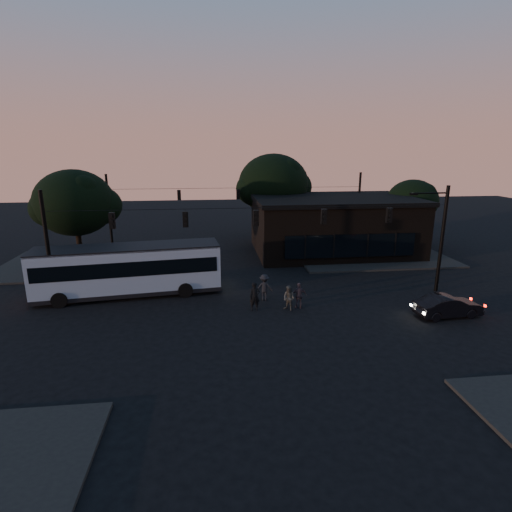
{
  "coord_description": "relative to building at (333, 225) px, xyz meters",
  "views": [
    {
      "loc": [
        -2.96,
        -21.33,
        9.82
      ],
      "look_at": [
        0.0,
        4.0,
        3.0
      ],
      "focal_mm": 28.0,
      "sensor_mm": 36.0,
      "label": 1
    }
  ],
  "objects": [
    {
      "name": "sidewalk_far_left",
      "position": [
        -23.0,
        -1.97,
        -2.63
      ],
      "size": [
        14.0,
        10.0,
        0.15
      ],
      "primitive_type": "cube",
      "color": "black",
      "rests_on": "ground"
    },
    {
      "name": "pedestrian_d",
      "position": [
        -8.47,
        -12.32,
        -1.8
      ],
      "size": [
        1.25,
        0.82,
        1.81
      ],
      "primitive_type": "imported",
      "rotation": [
        0.0,
        0.0,
        3.01
      ],
      "color": "black",
      "rests_on": "ground"
    },
    {
      "name": "bus",
      "position": [
        -17.6,
        -10.21,
        -0.75
      ],
      "size": [
        12.64,
        4.33,
        3.49
      ],
      "rotation": [
        0.0,
        0.0,
        0.12
      ],
      "color": "#8F9FB6",
      "rests_on": "ground"
    },
    {
      "name": "signal_rig_near",
      "position": [
        -9.0,
        -11.97,
        1.74
      ],
      "size": [
        26.24,
        0.3,
        7.5
      ],
      "color": "black",
      "rests_on": "ground"
    },
    {
      "name": "ground",
      "position": [
        -9.0,
        -15.97,
        -2.71
      ],
      "size": [
        120.0,
        120.0,
        0.0
      ],
      "primitive_type": "plane",
      "color": "black",
      "rests_on": "ground"
    },
    {
      "name": "tree_left",
      "position": [
        -23.0,
        -2.97,
        2.86
      ],
      "size": [
        6.4,
        6.4,
        8.3
      ],
      "color": "black",
      "rests_on": "ground"
    },
    {
      "name": "tree_behind",
      "position": [
        -5.0,
        6.03,
        3.48
      ],
      "size": [
        7.6,
        7.6,
        9.43
      ],
      "color": "black",
      "rests_on": "ground"
    },
    {
      "name": "pedestrian_b",
      "position": [
        -7.18,
        -14.22,
        -1.91
      ],
      "size": [
        0.97,
        0.98,
        1.59
      ],
      "primitive_type": "imported",
      "rotation": [
        0.0,
        0.0,
        -0.8
      ],
      "color": "#3F3F3A",
      "rests_on": "ground"
    },
    {
      "name": "signal_rig_far",
      "position": [
        -9.0,
        4.03,
        1.5
      ],
      "size": [
        26.24,
        0.3,
        7.5
      ],
      "color": "black",
      "rests_on": "ground"
    },
    {
      "name": "sidewalk_far_right",
      "position": [
        3.0,
        -1.97,
        -2.63
      ],
      "size": [
        14.0,
        10.0,
        0.15
      ],
      "primitive_type": "cube",
      "color": "black",
      "rests_on": "ground"
    },
    {
      "name": "pedestrian_a",
      "position": [
        -9.31,
        -13.97,
        -1.8
      ],
      "size": [
        0.67,
        0.45,
        1.82
      ],
      "primitive_type": "imported",
      "rotation": [
        0.0,
        0.0,
        0.02
      ],
      "color": "black",
      "rests_on": "ground"
    },
    {
      "name": "car",
      "position": [
        2.19,
        -16.31,
        -2.04
      ],
      "size": [
        4.14,
        1.76,
        1.33
      ],
      "primitive_type": "imported",
      "rotation": [
        0.0,
        0.0,
        1.66
      ],
      "color": "black",
      "rests_on": "ground"
    },
    {
      "name": "tree_right",
      "position": [
        9.0,
        2.03,
        1.93
      ],
      "size": [
        5.2,
        5.2,
        6.86
      ],
      "color": "black",
      "rests_on": "ground"
    },
    {
      "name": "pedestrian_c",
      "position": [
        -6.48,
        -13.98,
        -1.86
      ],
      "size": [
        1.01,
        0.45,
        1.7
      ],
      "primitive_type": "imported",
      "rotation": [
        0.0,
        0.0,
        3.1
      ],
      "color": "#392E37",
      "rests_on": "ground"
    },
    {
      "name": "building",
      "position": [
        0.0,
        0.0,
        0.0
      ],
      "size": [
        15.4,
        10.41,
        5.4
      ],
      "color": "black",
      "rests_on": "ground"
    }
  ]
}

